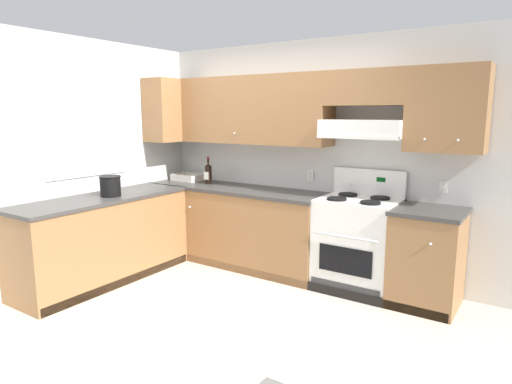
{
  "coord_description": "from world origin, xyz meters",
  "views": [
    {
      "loc": [
        2.63,
        -2.91,
        1.77
      ],
      "look_at": [
        0.23,
        0.7,
        1.0
      ],
      "focal_mm": 31.36,
      "sensor_mm": 36.0,
      "label": 1
    }
  ],
  "objects_px": {
    "wine_bottle": "(208,173)",
    "bowl": "(188,178)",
    "stove": "(357,243)",
    "bucket": "(110,186)"
  },
  "relations": [
    {
      "from": "wine_bottle",
      "to": "bowl",
      "type": "bearing_deg",
      "value": 171.24
    },
    {
      "from": "stove",
      "to": "bucket",
      "type": "xyz_separation_m",
      "value": [
        -2.26,
        -1.18,
        0.54
      ]
    },
    {
      "from": "bowl",
      "to": "bucket",
      "type": "height_order",
      "value": "bucket"
    },
    {
      "from": "stove",
      "to": "bucket",
      "type": "height_order",
      "value": "stove"
    },
    {
      "from": "wine_bottle",
      "to": "bucket",
      "type": "height_order",
      "value": "wine_bottle"
    },
    {
      "from": "stove",
      "to": "bowl",
      "type": "height_order",
      "value": "stove"
    },
    {
      "from": "bowl",
      "to": "stove",
      "type": "bearing_deg",
      "value": -2.23
    },
    {
      "from": "wine_bottle",
      "to": "bucket",
      "type": "relative_size",
      "value": 1.51
    },
    {
      "from": "stove",
      "to": "bucket",
      "type": "relative_size",
      "value": 5.38
    },
    {
      "from": "wine_bottle",
      "to": "bowl",
      "type": "distance_m",
      "value": 0.41
    }
  ]
}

